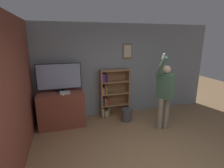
# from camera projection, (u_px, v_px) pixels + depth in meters

# --- Properties ---
(wall_back) EXTENTS (6.39, 0.09, 2.70)m
(wall_back) POSITION_uv_depth(u_px,v_px,m) (112.00, 71.00, 5.18)
(wall_back) COLOR gray
(wall_back) RESTS_ON ground_plane
(wall_side_brick) EXTENTS (0.06, 4.34, 2.70)m
(wall_side_brick) POSITION_uv_depth(u_px,v_px,m) (19.00, 89.00, 3.27)
(wall_side_brick) COLOR brown
(wall_side_brick) RESTS_ON ground_plane
(tv_ledge) EXTENTS (1.17, 0.63, 0.92)m
(tv_ledge) POSITION_uv_depth(u_px,v_px,m) (62.00, 109.00, 4.63)
(tv_ledge) COLOR brown
(tv_ledge) RESTS_ON ground_plane
(television) EXTENTS (1.12, 0.22, 0.74)m
(television) POSITION_uv_depth(u_px,v_px,m) (59.00, 77.00, 4.51)
(television) COLOR black
(television) RESTS_ON tv_ledge
(game_console) EXTENTS (0.25, 0.17, 0.05)m
(game_console) POSITION_uv_depth(u_px,v_px,m) (65.00, 93.00, 4.40)
(game_console) COLOR silver
(game_console) RESTS_ON tv_ledge
(remote_loose) EXTENTS (0.04, 0.14, 0.02)m
(remote_loose) POSITION_uv_depth(u_px,v_px,m) (63.00, 94.00, 4.32)
(remote_loose) COLOR white
(remote_loose) RESTS_ON tv_ledge
(bookshelf) EXTENTS (0.87, 0.28, 1.41)m
(bookshelf) POSITION_uv_depth(u_px,v_px,m) (112.00, 94.00, 5.17)
(bookshelf) COLOR #997047
(bookshelf) RESTS_ON ground_plane
(person) EXTENTS (0.55, 0.55, 1.96)m
(person) POSITION_uv_depth(u_px,v_px,m) (165.00, 92.00, 4.31)
(person) COLOR gray
(person) RESTS_ON ground_plane
(waste_bin) EXTENTS (0.30, 0.30, 0.35)m
(waste_bin) POSITION_uv_depth(u_px,v_px,m) (127.00, 115.00, 4.96)
(waste_bin) COLOR #4C4C51
(waste_bin) RESTS_ON ground_plane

